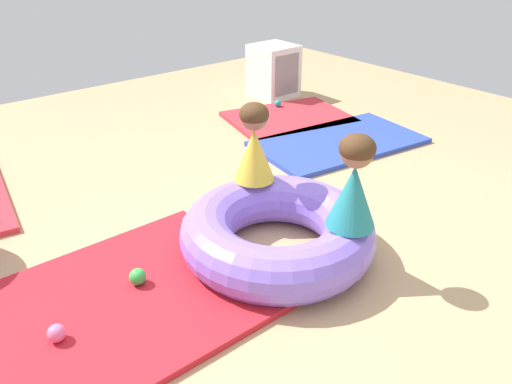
# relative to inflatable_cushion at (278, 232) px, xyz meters

# --- Properties ---
(ground_plane) EXTENTS (8.00, 8.00, 0.00)m
(ground_plane) POSITION_rel_inflatable_cushion_xyz_m (-0.00, -0.04, -0.15)
(ground_plane) COLOR tan
(gym_mat_center_rear) EXTENTS (1.31, 1.09, 0.04)m
(gym_mat_center_rear) POSITION_rel_inflatable_cushion_xyz_m (1.61, 1.65, -0.13)
(gym_mat_center_rear) COLOR red
(gym_mat_center_rear) RESTS_ON ground
(gym_mat_near_right) EXTENTS (1.63, 1.15, 0.04)m
(gym_mat_near_right) POSITION_rel_inflatable_cushion_xyz_m (-1.00, 0.16, -0.13)
(gym_mat_near_right) COLOR red
(gym_mat_near_right) RESTS_ON ground
(gym_mat_front) EXTENTS (1.55, 1.00, 0.04)m
(gym_mat_front) POSITION_rel_inflatable_cushion_xyz_m (1.53, 0.91, -0.13)
(gym_mat_front) COLOR #2D47B7
(gym_mat_front) RESTS_ON ground
(inflatable_cushion) EXTENTS (1.12, 1.12, 0.31)m
(inflatable_cushion) POSITION_rel_inflatable_cushion_xyz_m (0.00, 0.00, 0.00)
(inflatable_cushion) COLOR #8466E0
(inflatable_cushion) RESTS_ON ground
(child_in_teal) EXTENTS (0.36, 0.36, 0.52)m
(child_in_teal) POSITION_rel_inflatable_cushion_xyz_m (0.19, -0.36, 0.40)
(child_in_teal) COLOR teal
(child_in_teal) RESTS_ON inflatable_cushion
(child_in_yellow) EXTENTS (0.28, 0.28, 0.50)m
(child_in_yellow) POSITION_rel_inflatable_cushion_xyz_m (0.14, 0.38, 0.39)
(child_in_yellow) COLOR yellow
(child_in_yellow) RESTS_ON inflatable_cushion
(play_ball_pink) EXTENTS (0.08, 0.08, 0.08)m
(play_ball_pink) POSITION_rel_inflatable_cushion_xyz_m (-1.27, 0.09, -0.07)
(play_ball_pink) COLOR pink
(play_ball_pink) RESTS_ON gym_mat_near_right
(play_ball_green) EXTENTS (0.09, 0.09, 0.09)m
(play_ball_green) POSITION_rel_inflatable_cushion_xyz_m (-0.79, 0.22, -0.07)
(play_ball_green) COLOR green
(play_ball_green) RESTS_ON gym_mat_near_right
(play_ball_red) EXTENTS (0.07, 0.07, 0.07)m
(play_ball_red) POSITION_rel_inflatable_cushion_xyz_m (-0.39, 0.07, -0.08)
(play_ball_red) COLOR red
(play_ball_red) RESTS_ON gym_mat_near_right
(play_ball_teal) EXTENTS (0.07, 0.07, 0.07)m
(play_ball_teal) POSITION_rel_inflatable_cushion_xyz_m (1.72, 1.94, -0.08)
(play_ball_teal) COLOR teal
(play_ball_teal) RESTS_ON gym_mat_center_rear
(storage_cube) EXTENTS (0.44, 0.44, 0.56)m
(storage_cube) POSITION_rel_inflatable_cushion_xyz_m (2.01, 2.32, 0.13)
(storage_cube) COLOR white
(storage_cube) RESTS_ON ground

